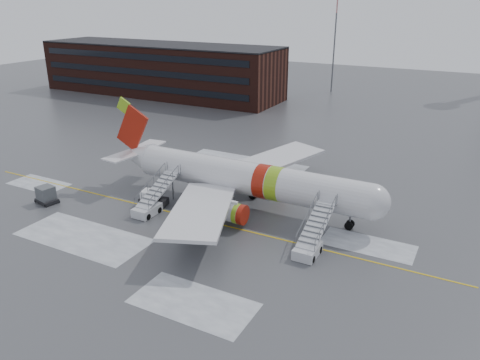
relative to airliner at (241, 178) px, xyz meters
The scene contains 8 objects.
ground 7.24m from the airliner, 134.37° to the right, with size 260.00×260.00×0.00m, color #494C4F.
airliner is the anchor object (origin of this frame).
airstair_fwd 12.97m from the airliner, 30.81° to the right, with size 2.05×7.70×3.48m.
airstair_aft 10.62m from the airliner, 140.86° to the right, with size 2.05×7.70×3.48m.
pushback_tug 10.71m from the airliner, 151.61° to the right, with size 3.39×2.77×1.79m.
uld_container 23.16m from the airliner, 153.54° to the right, with size 2.79×2.26×2.03m.
terminal_building 70.68m from the airliner, 134.45° to the left, with size 62.00×16.11×12.30m.
light_mast_far_n 75.22m from the airliner, 99.63° to the left, with size 1.20×1.20×24.25m.
Camera 1 is at (27.89, -39.75, 22.76)m, focal length 35.00 mm.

